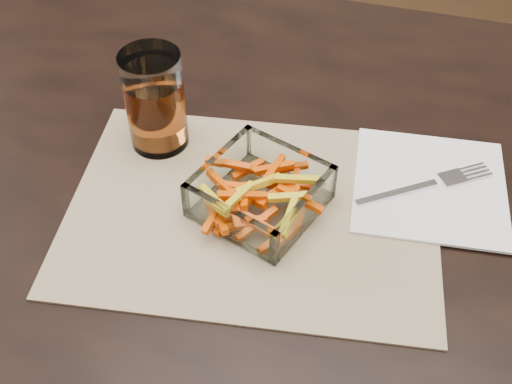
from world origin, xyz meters
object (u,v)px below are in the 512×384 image
tumbler (155,104)px  fork (429,184)px  dining_table (356,231)px  glass_bowl (260,194)px

tumbler → fork: 0.36m
tumbler → dining_table: bearing=-1.7°
dining_table → tumbler: (-0.28, 0.01, 0.15)m
dining_table → fork: (0.08, 0.02, 0.10)m
tumbler → glass_bowl: bearing=-25.9°
dining_table → glass_bowl: bearing=-148.7°
dining_table → glass_bowl: size_ratio=9.36×
glass_bowl → fork: size_ratio=1.05×
glass_bowl → tumbler: bearing=154.1°
fork → glass_bowl: bearing=-100.6°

